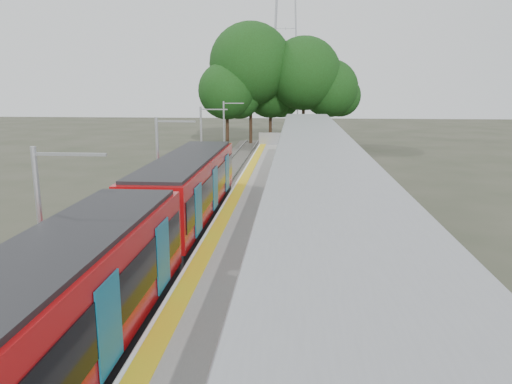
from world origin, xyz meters
TOP-DOWN VIEW (x-y plane):
  - trackbed at (-4.50, 20.00)m, footprint 3.00×70.00m
  - platform at (0.00, 20.00)m, footprint 6.00×50.00m
  - tactile_strip at (-2.55, 20.00)m, footprint 0.60×50.00m
  - end_fence at (0.00, 44.95)m, footprint 6.00×0.10m
  - train at (-4.50, 10.63)m, footprint 2.74×27.60m
  - canopy at (1.61, 16.19)m, footprint 3.27×38.00m
  - pylon at (-1.00, 73.00)m, footprint 8.00×4.00m
  - tree_cluster at (-1.75, 52.64)m, footprint 18.06×10.30m
  - catenary_masts at (-6.22, 19.00)m, footprint 2.08×48.16m
  - bench_near at (2.59, 6.02)m, footprint 0.85×1.72m
  - bench_mid at (1.61, 10.07)m, footprint 0.73×1.40m
  - bench_far at (2.61, 27.36)m, footprint 0.84×1.54m
  - info_pillar_near at (1.87, 3.34)m, footprint 0.41×0.41m
  - info_pillar_far at (0.88, 27.91)m, footprint 0.41×0.41m
  - litter_bin at (1.85, 13.74)m, footprint 0.64×0.64m

SIDE VIEW (x-z plane):
  - trackbed at x=-4.50m, z-range 0.00..0.24m
  - platform at x=0.00m, z-range 0.00..1.00m
  - tactile_strip at x=-2.55m, z-range 1.00..1.02m
  - bench_mid at x=1.61m, z-range 1.02..1.94m
  - litter_bin at x=1.85m, z-range 1.00..2.00m
  - bench_far at x=2.61m, z-range 1.03..2.03m
  - bench_near at x=2.59m, z-range 1.03..2.16m
  - end_fence at x=0.00m, z-range 1.00..2.20m
  - info_pillar_near at x=1.87m, z-range 0.88..2.69m
  - info_pillar_far at x=0.88m, z-range 0.88..2.71m
  - train at x=-4.50m, z-range 0.24..3.86m
  - catenary_masts at x=-6.22m, z-range 0.21..5.61m
  - canopy at x=1.61m, z-range 2.37..6.03m
  - tree_cluster at x=-1.75m, z-range 0.95..14.89m
  - pylon at x=-1.00m, z-range 0.00..38.00m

